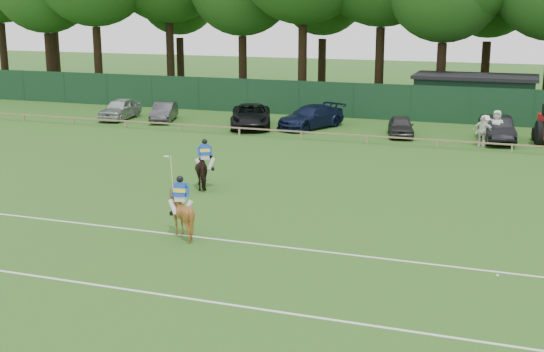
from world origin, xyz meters
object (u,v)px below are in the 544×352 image
at_px(hatch_grey, 401,126).
at_px(estate_black, 497,129).
at_px(sedan_grey, 164,112).
at_px(horse_chestnut, 181,214).
at_px(sedan_silver, 120,109).
at_px(sedan_navy, 311,117).
at_px(spectator_mid, 482,131).
at_px(spectator_left, 485,130).
at_px(polo_ball, 498,275).
at_px(spectator_right, 496,127).
at_px(utility_shed, 474,96).
at_px(horse_dark, 205,170).
at_px(suv_black, 251,116).

distance_m(hatch_grey, estate_black, 5.61).
height_order(sedan_grey, hatch_grey, sedan_grey).
bearing_deg(horse_chestnut, sedan_silver, -62.93).
xyz_separation_m(sedan_navy, spectator_mid, (10.89, -2.70, 0.15)).
xyz_separation_m(spectator_left, polo_ball, (1.79, -21.11, -0.83)).
xyz_separation_m(sedan_navy, polo_ball, (12.82, -23.36, -0.69)).
bearing_deg(spectator_left, spectator_right, 72.68).
xyz_separation_m(sedan_grey, estate_black, (21.93, -0.20, 0.11)).
relative_size(sedan_grey, spectator_left, 2.24).
bearing_deg(sedan_silver, spectator_right, -6.67).
bearing_deg(spectator_right, spectator_left, -123.08).
relative_size(sedan_grey, hatch_grey, 1.07).
xyz_separation_m(estate_black, utility_shed, (-2.02, 8.95, 0.79)).
bearing_deg(horse_dark, sedan_grey, -87.71).
bearing_deg(hatch_grey, spectator_right, -18.35).
bearing_deg(polo_ball, spectator_mid, 95.35).
height_order(suv_black, utility_shed, utility_shed).
height_order(sedan_grey, estate_black, estate_black).
relative_size(estate_black, spectator_right, 2.34).
bearing_deg(spectator_left, utility_shed, 117.43).
bearing_deg(estate_black, sedan_silver, 168.28).
bearing_deg(spectator_mid, spectator_right, 59.84).
distance_m(suv_black, estate_black, 15.39).
bearing_deg(spectator_right, horse_dark, -123.69).
xyz_separation_m(spectator_left, spectator_mid, (-0.15, -0.45, 0.02)).
bearing_deg(sedan_navy, spectator_mid, 10.80).
distance_m(hatch_grey, spectator_mid, 5.18).
bearing_deg(utility_shed, spectator_right, -78.11).
height_order(sedan_silver, suv_black, suv_black).
bearing_deg(sedan_grey, spectator_left, -21.45).
xyz_separation_m(sedan_silver, suv_black, (9.87, -0.12, 0.03)).
distance_m(horse_dark, sedan_navy, 16.52).
xyz_separation_m(spectator_right, utility_shed, (-2.01, 9.54, 0.56)).
relative_size(spectator_right, utility_shed, 0.23).
bearing_deg(spectator_right, suv_black, -177.96).
distance_m(estate_black, spectator_right, 0.63).
xyz_separation_m(sedan_silver, spectator_right, (25.24, -0.56, 0.24)).
relative_size(suv_black, sedan_navy, 1.07).
height_order(sedan_grey, utility_shed, utility_shed).
distance_m(sedan_navy, utility_shed, 12.55).
bearing_deg(hatch_grey, horse_chestnut, -112.79).
height_order(sedan_grey, spectator_right, spectator_right).
distance_m(sedan_silver, estate_black, 25.26).
xyz_separation_m(sedan_grey, spectator_mid, (21.20, -1.99, 0.25)).
height_order(horse_dark, utility_shed, utility_shed).
distance_m(hatch_grey, polo_ball, 23.41).
bearing_deg(spectator_mid, spectator_left, 72.14).
bearing_deg(spectator_mid, sedan_grey, 175.18).
relative_size(hatch_grey, utility_shed, 0.44).
xyz_separation_m(horse_dark, utility_shed, (9.49, 24.57, 0.72)).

